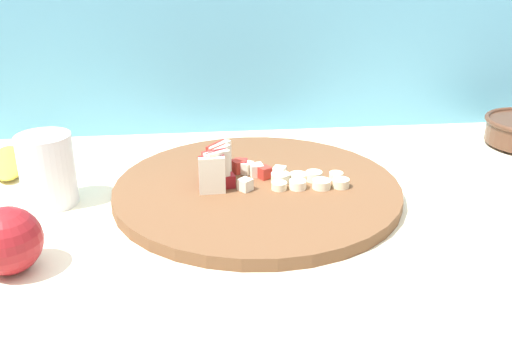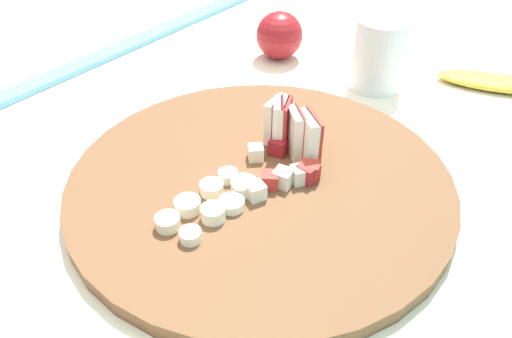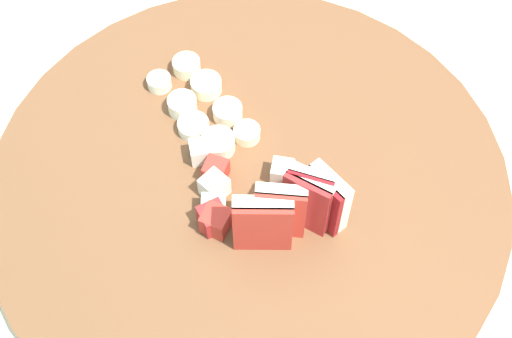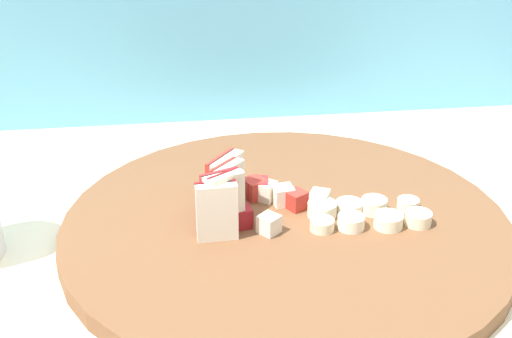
% 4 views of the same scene
% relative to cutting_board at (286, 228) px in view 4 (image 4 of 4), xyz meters
% --- Properties ---
extents(tile_backsplash, '(2.40, 0.04, 1.36)m').
position_rel_cutting_board_xyz_m(tile_backsplash, '(0.05, 0.34, -0.23)').
color(tile_backsplash, '#5BA3C1').
rests_on(tile_backsplash, ground).
extents(cutting_board, '(0.45, 0.45, 0.02)m').
position_rel_cutting_board_xyz_m(cutting_board, '(0.00, 0.00, 0.00)').
color(cutting_board, brown).
rests_on(cutting_board, tiled_countertop).
extents(apple_wedge_fan, '(0.05, 0.09, 0.06)m').
position_rel_cutting_board_xyz_m(apple_wedge_fan, '(-0.06, 0.00, 0.04)').
color(apple_wedge_fan, maroon).
rests_on(apple_wedge_fan, cutting_board).
extents(apple_dice_pile, '(0.11, 0.10, 0.02)m').
position_rel_cutting_board_xyz_m(apple_dice_pile, '(-0.01, 0.03, 0.02)').
color(apple_dice_pile, '#B22D23').
rests_on(apple_dice_pile, cutting_board).
extents(banana_slice_rows, '(0.12, 0.06, 0.01)m').
position_rel_cutting_board_xyz_m(banana_slice_rows, '(0.08, -0.01, 0.02)').
color(banana_slice_rows, beige).
rests_on(banana_slice_rows, cutting_board).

